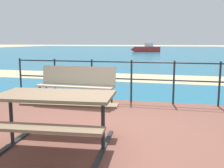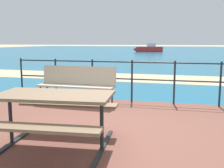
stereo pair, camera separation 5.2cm
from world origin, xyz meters
The scene contains 8 objects.
ground_plane centered at (0.00, 0.00, 0.00)m, with size 240.00×240.00×0.00m, color tan.
patio_paving centered at (0.00, 0.00, 0.03)m, with size 6.40×5.20×0.06m, color brown.
sea_water centered at (0.00, 40.00, 0.01)m, with size 90.00×90.00×0.01m, color #196B8E.
beach_strip centered at (0.00, 7.17, 0.01)m, with size 54.00×2.62×0.01m, color tan.
picnic_table centered at (-0.52, -0.57, 0.64)m, with size 1.65×1.56×0.75m.
park_bench centered at (-1.18, 1.91, 0.59)m, with size 1.80×0.47×0.87m.
railing_fence centered at (0.00, 2.45, 0.68)m, with size 5.94×0.04×1.01m.
boat_near centered at (-3.38, 35.68, 0.46)m, with size 4.37×1.93×1.28m.
Camera 1 is at (1.03, -3.77, 1.49)m, focal length 42.93 mm.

